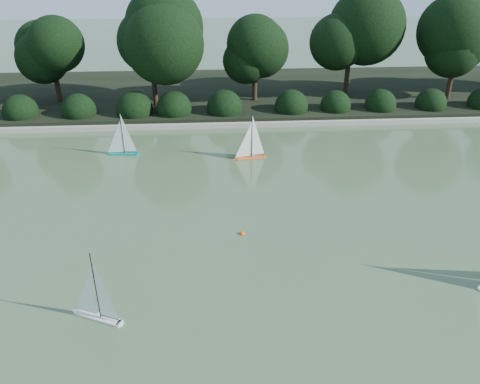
{
  "coord_description": "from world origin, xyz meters",
  "views": [
    {
      "loc": [
        -0.85,
        -7.44,
        5.84
      ],
      "look_at": [
        -0.2,
        2.41,
        0.7
      ],
      "focal_mm": 35.0,
      "sensor_mm": 36.0,
      "label": 1
    }
  ],
  "objects_px": {
    "sailboat_teal": "(120,147)",
    "race_buoy": "(242,234)",
    "sailboat_orange": "(248,151)",
    "sailboat_white_a": "(93,307)"
  },
  "relations": [
    {
      "from": "race_buoy",
      "to": "sailboat_teal",
      "type": "bearing_deg",
      "value": 125.51
    },
    {
      "from": "sailboat_orange",
      "to": "sailboat_teal",
      "type": "distance_m",
      "value": 4.08
    },
    {
      "from": "sailboat_orange",
      "to": "sailboat_white_a",
      "type": "bearing_deg",
      "value": -115.45
    },
    {
      "from": "sailboat_white_a",
      "to": "sailboat_teal",
      "type": "height_order",
      "value": "sailboat_teal"
    },
    {
      "from": "sailboat_white_a",
      "to": "sailboat_orange",
      "type": "relative_size",
      "value": 0.97
    },
    {
      "from": "sailboat_white_a",
      "to": "sailboat_teal",
      "type": "bearing_deg",
      "value": 95.57
    },
    {
      "from": "sailboat_teal",
      "to": "race_buoy",
      "type": "bearing_deg",
      "value": -54.49
    },
    {
      "from": "sailboat_white_a",
      "to": "race_buoy",
      "type": "distance_m",
      "value": 3.81
    },
    {
      "from": "sailboat_orange",
      "to": "race_buoy",
      "type": "relative_size",
      "value": 11.49
    },
    {
      "from": "sailboat_orange",
      "to": "sailboat_teal",
      "type": "bearing_deg",
      "value": 171.51
    }
  ]
}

